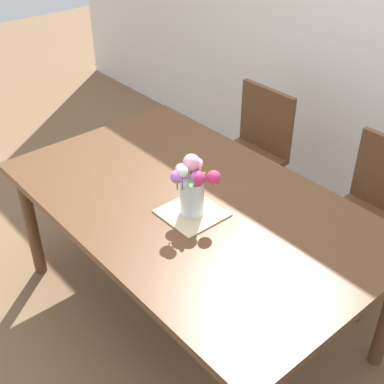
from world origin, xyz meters
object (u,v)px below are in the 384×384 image
(chair_right, at_px, (373,210))
(flower_vase, at_px, (193,184))
(chair_left, at_px, (253,148))
(dining_table, at_px, (192,213))

(chair_right, xyz_separation_m, flower_vase, (-0.37, -0.97, 0.40))
(chair_left, bearing_deg, dining_table, 116.42)
(chair_right, bearing_deg, flower_vase, 69.37)
(chair_left, bearing_deg, chair_right, -180.00)
(dining_table, distance_m, flower_vase, 0.26)
(chair_left, height_order, flower_vase, flower_vase)
(dining_table, bearing_deg, chair_left, 116.42)
(dining_table, height_order, chair_left, chair_left)
(dining_table, xyz_separation_m, flower_vase, (0.08, -0.07, 0.24))
(dining_table, height_order, chair_right, chair_right)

